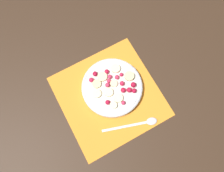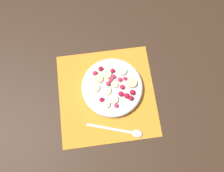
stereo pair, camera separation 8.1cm
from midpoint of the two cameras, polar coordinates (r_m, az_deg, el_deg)
ground_plane at (r=0.84m, az=1.35°, el=-2.83°), size 3.00×3.00×0.00m
placemat at (r=0.84m, az=1.35°, el=-2.79°), size 0.37×0.37×0.01m
fruit_bowl at (r=0.83m, az=2.80°, el=-0.81°), size 0.23×0.23×0.05m
spoon at (r=0.82m, az=6.44°, el=-12.24°), size 0.08×0.20×0.01m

